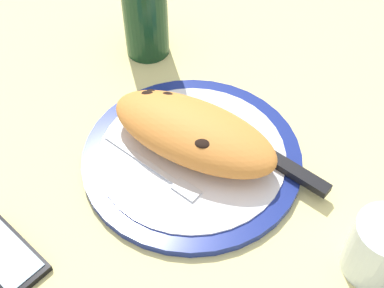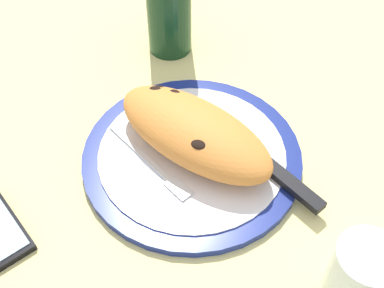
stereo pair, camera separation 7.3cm
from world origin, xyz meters
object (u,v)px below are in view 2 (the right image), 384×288
at_px(knife, 275,171).
at_px(water_glass, 360,275).
at_px(calzone, 194,132).
at_px(fork, 155,167).
at_px(plate, 192,156).

distance_m(knife, water_glass, 0.19).
height_order(calzone, fork, calzone).
bearing_deg(knife, plate, -143.23).
bearing_deg(fork, calzone, 88.70).
relative_size(calzone, knife, 1.12).
xyz_separation_m(plate, fork, (-0.01, -0.06, 0.01)).
xyz_separation_m(calzone, fork, (-0.00, -0.07, -0.03)).
bearing_deg(plate, calzone, 127.46).
relative_size(fork, water_glass, 2.00).
relative_size(plate, knife, 1.31).
distance_m(fork, water_glass, 0.31).
distance_m(plate, fork, 0.06).
height_order(fork, knife, knife).
xyz_separation_m(fork, water_glass, (0.29, 0.10, 0.02)).
xyz_separation_m(calzone, knife, (0.11, 0.07, -0.03)).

